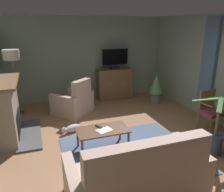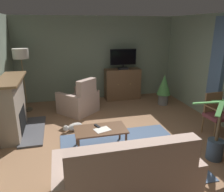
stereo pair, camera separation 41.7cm
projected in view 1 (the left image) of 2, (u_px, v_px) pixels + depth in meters
name	position (u px, v px, depth m)	size (l,w,h in m)	color
ground_plane	(128.00, 147.00, 4.55)	(5.72, 7.23, 0.04)	#936B4C
wall_back	(88.00, 59.00, 7.15)	(5.72, 0.10, 2.66)	gray
curtain_panel_far	(209.00, 63.00, 5.56)	(0.10, 0.44, 2.23)	slate
rug_central	(129.00, 154.00, 4.24)	(2.44, 2.15, 0.01)	slate
fireplace	(9.00, 111.00, 4.70)	(0.84, 1.54, 1.29)	#4C4C51
tv_cabinet	(114.00, 84.00, 7.35)	(1.16, 0.46, 1.02)	#4A3523
television	(115.00, 58.00, 7.03)	(0.85, 0.20, 0.64)	black
coffee_table	(103.00, 131.00, 4.33)	(1.02, 0.57, 0.42)	brown
tv_remote	(99.00, 127.00, 4.41)	(0.17, 0.05, 0.02)	black
folded_newspaper	(105.00, 130.00, 4.28)	(0.30, 0.22, 0.01)	silver
sofa_floral	(139.00, 177.00, 3.09)	(1.99, 0.88, 1.03)	#BC9E8E
armchair_angled_to_table	(74.00, 103.00, 6.10)	(1.23, 1.23, 1.00)	#BC9E8E
side_chair_beside_plant	(211.00, 109.00, 5.12)	(0.52, 0.47, 0.94)	brown
potted_plant_leafy_by_curtain	(156.00, 87.00, 6.89)	(0.42, 0.42, 0.95)	slate
potted_plant_on_hearth_side	(215.00, 139.00, 4.19)	(0.85, 0.91, 1.15)	#3D4C5B
cat	(72.00, 128.00, 5.10)	(0.67, 0.31, 0.19)	beige
floor_lamp	(12.00, 59.00, 5.74)	(0.42, 0.42, 1.78)	#4C4233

